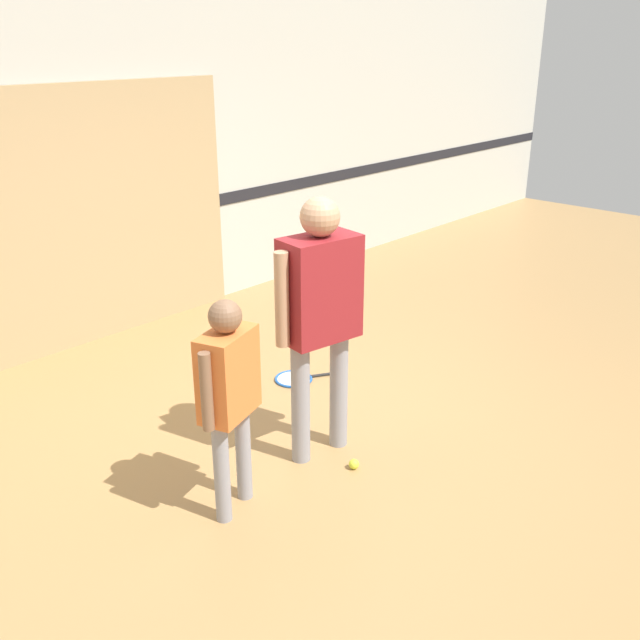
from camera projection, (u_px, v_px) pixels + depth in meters
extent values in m
plane|color=#A87F4C|center=(332.00, 440.00, 4.87)|extent=(16.00, 16.00, 0.00)
cube|color=beige|center=(88.00, 158.00, 6.04)|extent=(16.00, 0.06, 3.20)
cube|color=black|center=(98.00, 225.00, 6.24)|extent=(16.00, 0.01, 0.12)
cube|color=tan|center=(85.00, 218.00, 6.10)|extent=(2.92, 0.05, 2.22)
cylinder|color=gray|center=(301.00, 403.00, 4.50)|extent=(0.12, 0.12, 0.82)
cylinder|color=gray|center=(339.00, 389.00, 4.68)|extent=(0.12, 0.12, 0.82)
cube|color=maroon|center=(320.00, 289.00, 4.31)|extent=(0.52, 0.34, 0.65)
sphere|color=tan|center=(320.00, 217.00, 4.15)|extent=(0.24, 0.24, 0.24)
cylinder|color=tan|center=(282.00, 300.00, 4.16)|extent=(0.09, 0.09, 0.58)
cylinder|color=tan|center=(355.00, 281.00, 4.48)|extent=(0.09, 0.09, 0.58)
cylinder|color=gray|center=(222.00, 473.00, 3.96)|extent=(0.09, 0.09, 0.62)
cylinder|color=gray|center=(243.00, 452.00, 4.16)|extent=(0.09, 0.09, 0.62)
cube|color=orange|center=(228.00, 374.00, 3.85)|extent=(0.41, 0.30, 0.49)
sphere|color=brown|center=(225.00, 316.00, 3.73)|extent=(0.18, 0.18, 0.18)
cylinder|color=brown|center=(206.00, 392.00, 3.68)|extent=(0.06, 0.06, 0.44)
cylinder|color=brown|center=(248.00, 360.00, 4.04)|extent=(0.06, 0.06, 0.44)
torus|color=blue|center=(294.00, 379.00, 5.71)|extent=(0.42, 0.42, 0.02)
cylinder|color=silver|center=(294.00, 379.00, 5.71)|extent=(0.26, 0.26, 0.01)
cylinder|color=black|center=(325.00, 375.00, 5.78)|extent=(0.22, 0.14, 0.02)
sphere|color=black|center=(338.00, 373.00, 5.81)|extent=(0.03, 0.03, 0.03)
sphere|color=#CCE038|center=(354.00, 464.00, 4.54)|extent=(0.07, 0.07, 0.07)
sphere|color=#CCE038|center=(305.00, 383.00, 5.58)|extent=(0.07, 0.07, 0.07)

